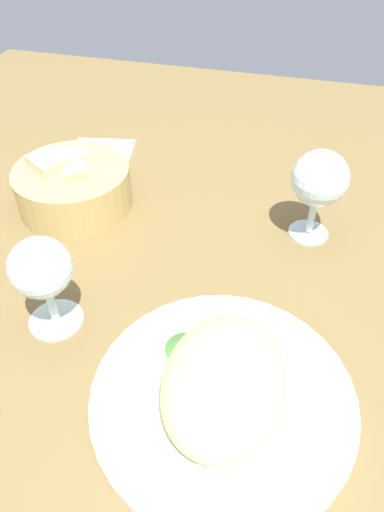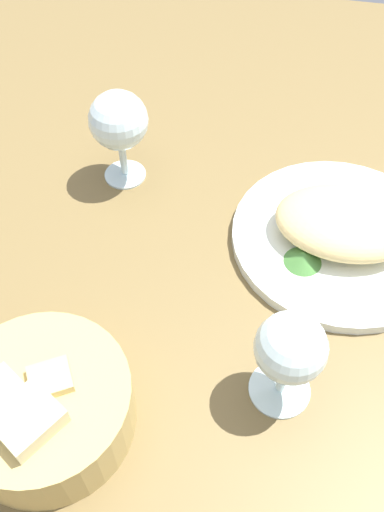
% 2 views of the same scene
% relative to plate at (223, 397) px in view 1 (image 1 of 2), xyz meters
% --- Properties ---
extents(ground_plane, '(1.40, 1.40, 0.02)m').
position_rel_plate_xyz_m(ground_plane, '(0.18, 0.08, -0.02)').
color(ground_plane, brown).
extents(plate, '(0.27, 0.27, 0.01)m').
position_rel_plate_xyz_m(plate, '(0.00, 0.00, 0.00)').
color(plate, white).
rests_on(plate, ground_plane).
extents(omelette, '(0.17, 0.12, 0.05)m').
position_rel_plate_xyz_m(omelette, '(0.00, 0.00, 0.03)').
color(omelette, '#E0C37D').
rests_on(omelette, plate).
extents(lettuce_garnish, '(0.05, 0.05, 0.02)m').
position_rel_plate_xyz_m(lettuce_garnish, '(0.04, 0.05, 0.02)').
color(lettuce_garnish, '#457F38').
rests_on(lettuce_garnish, plate).
extents(bread_basket, '(0.17, 0.17, 0.08)m').
position_rel_plate_xyz_m(bread_basket, '(0.28, 0.29, 0.03)').
color(bread_basket, tan).
rests_on(bread_basket, ground_plane).
extents(wine_glass_near, '(0.08, 0.08, 0.13)m').
position_rel_plate_xyz_m(wine_glass_near, '(0.30, -0.06, 0.08)').
color(wine_glass_near, silver).
rests_on(wine_glass_near, ground_plane).
extents(wine_glass_far, '(0.07, 0.07, 0.12)m').
position_rel_plate_xyz_m(wine_glass_far, '(0.05, 0.22, 0.08)').
color(wine_glass_far, silver).
rests_on(wine_glass_far, ground_plane).
extents(folded_napkin, '(0.09, 0.12, 0.01)m').
position_rel_plate_xyz_m(folded_napkin, '(0.44, 0.32, -0.00)').
color(folded_napkin, white).
rests_on(folded_napkin, ground_plane).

